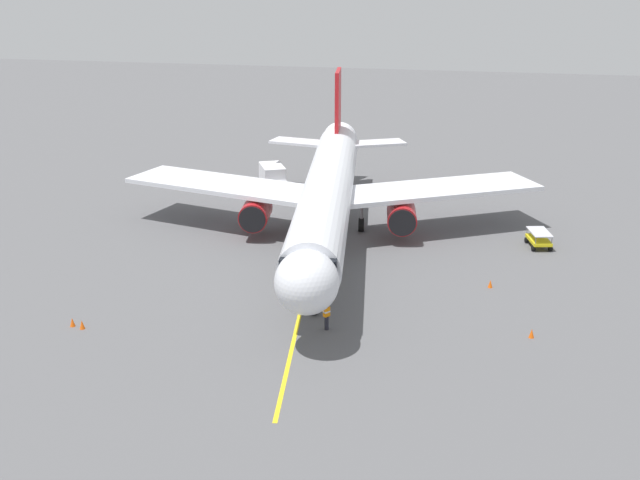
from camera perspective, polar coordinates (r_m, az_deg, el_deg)
The scene contains 10 objects.
ground_plane at distance 62.61m, azimuth 1.62°, elevation 0.21°, with size 220.00×220.00×0.00m, color #565659.
apron_lead_in_line at distance 55.89m, azimuth -0.73°, elevation -2.18°, with size 0.24×40.00×0.01m, color yellow.
airplane at distance 60.43m, azimuth 0.57°, elevation 3.49°, with size 34.44×40.29×11.50m.
ground_crew_marshaller at distance 46.54m, azimuth 0.48°, elevation -5.58°, with size 0.44×0.47×1.71m.
baggage_cart_near_nose at distance 62.54m, azimuth 15.71°, elevation 0.08°, with size 2.06×2.86×1.27m.
box_truck_portside at distance 74.84m, azimuth -3.45°, elevation 4.49°, with size 3.80×4.99×2.62m.
safety_cone_nose_left at distance 53.98m, azimuth 12.35°, elevation -3.14°, with size 0.32×0.32×0.55m, color #F2590F.
safety_cone_nose_right at distance 47.48m, azimuth 15.22°, elevation -6.61°, with size 0.32×0.32×0.55m, color #F2590F.
safety_cone_wing_port at distance 49.02m, azimuth -17.01°, elevation -5.94°, with size 0.32×0.32×0.55m, color #F2590F.
safety_cone_wing_starboard at distance 49.51m, azimuth -17.66°, elevation -5.75°, with size 0.32×0.32×0.55m, color #F2590F.
Camera 1 is at (-11.00, 58.13, 20.47)m, focal length 43.75 mm.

